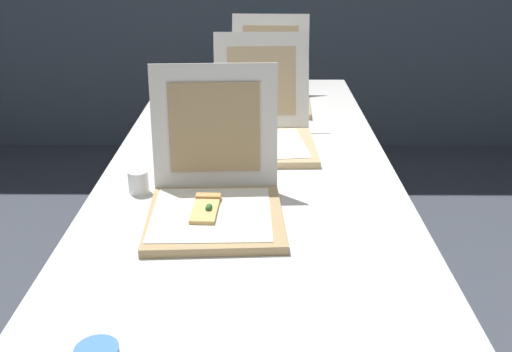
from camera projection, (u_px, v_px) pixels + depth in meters
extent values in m
cube|color=silver|center=(250.00, 176.00, 1.74)|extent=(0.88, 2.30, 0.03)
cylinder|color=gray|center=(180.00, 157.00, 2.88)|extent=(0.04, 0.04, 0.69)
cylinder|color=gray|center=(327.00, 158.00, 2.88)|extent=(0.04, 0.04, 0.69)
cube|color=tan|center=(215.00, 218.00, 1.44)|extent=(0.35, 0.35, 0.02)
cube|color=silver|center=(211.00, 213.00, 1.43)|extent=(0.30, 0.30, 0.00)
cube|color=white|center=(215.00, 127.00, 1.53)|extent=(0.34, 0.06, 0.33)
cube|color=tan|center=(215.00, 128.00, 1.53)|extent=(0.24, 0.04, 0.24)
cube|color=#E0B266|center=(205.00, 210.00, 1.44)|extent=(0.07, 0.14, 0.01)
cube|color=tan|center=(208.00, 197.00, 1.50)|extent=(0.07, 0.03, 0.02)
sphere|color=#2D6628|center=(209.00, 207.00, 1.43)|extent=(0.02, 0.02, 0.02)
sphere|color=#2D6628|center=(209.00, 208.00, 1.42)|extent=(0.02, 0.02, 0.02)
cube|color=tan|center=(264.00, 147.00, 1.90)|extent=(0.34, 0.34, 0.02)
cube|color=silver|center=(261.00, 144.00, 1.89)|extent=(0.32, 0.32, 0.00)
cube|color=white|center=(261.00, 80.00, 2.04)|extent=(0.34, 0.12, 0.32)
cube|color=tan|center=(262.00, 81.00, 2.03)|extent=(0.24, 0.08, 0.23)
cube|color=tan|center=(269.00, 105.00, 2.36)|extent=(0.35, 0.35, 0.02)
cube|color=silver|center=(270.00, 101.00, 2.36)|extent=(0.32, 0.32, 0.00)
cube|color=white|center=(270.00, 53.00, 2.50)|extent=(0.34, 0.14, 0.31)
cube|color=tan|center=(270.00, 53.00, 2.50)|extent=(0.24, 0.10, 0.22)
cube|color=#EAC156|center=(267.00, 104.00, 2.30)|extent=(0.07, 0.12, 0.01)
cube|color=tan|center=(266.00, 99.00, 2.35)|extent=(0.07, 0.03, 0.02)
sphere|color=#2D6628|center=(268.00, 104.00, 2.27)|extent=(0.02, 0.02, 0.02)
sphere|color=#2D6628|center=(270.00, 102.00, 2.30)|extent=(0.02, 0.02, 0.02)
cylinder|color=white|center=(186.00, 126.00, 2.04)|extent=(0.06, 0.06, 0.06)
cylinder|color=white|center=(138.00, 182.00, 1.59)|extent=(0.06, 0.06, 0.06)
cylinder|color=white|center=(179.00, 151.00, 1.81)|extent=(0.06, 0.06, 0.06)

